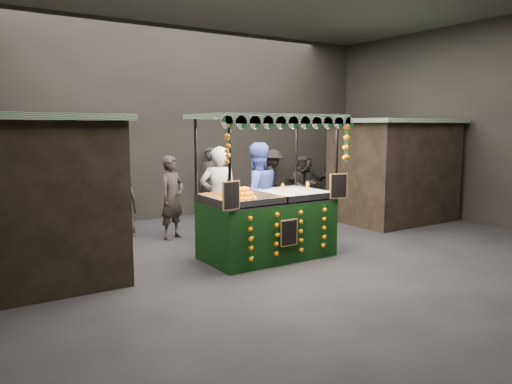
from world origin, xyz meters
TOP-DOWN VIEW (x-y plane):
  - ground at (0.00, 0.00)m, footprint 12.00×12.00m
  - market_hall at (0.00, 0.00)m, footprint 12.10×10.10m
  - neighbour_stall_left at (-4.40, 1.00)m, footprint 3.00×2.20m
  - neighbour_stall_right at (4.40, 1.50)m, footprint 3.00×2.20m
  - juice_stall at (-0.35, 0.25)m, footprint 2.71×1.59m
  - vendor_grey at (-0.74, 1.44)m, footprint 0.86×0.71m
  - vendor_blue at (-0.02, 1.16)m, footprint 1.12×0.93m
  - shopper_0 at (-1.21, 2.66)m, footprint 0.77×0.67m
  - shopper_1 at (2.91, 3.34)m, footprint 0.86×0.72m
  - shopper_2 at (-3.09, 3.55)m, footprint 1.00×0.59m
  - shopper_3 at (2.80, 4.60)m, footprint 1.25×1.26m
  - shopper_4 at (-2.09, 3.41)m, footprint 0.75×0.49m
  - shopper_5 at (4.50, 3.94)m, footprint 0.69×1.45m
  - shopper_6 at (0.72, 4.60)m, footprint 0.71×0.80m
  - shopper_7 at (4.01, 4.60)m, footprint 1.49×0.81m

SIDE VIEW (x-z plane):
  - ground at x=0.00m, z-range 0.00..0.00m
  - shopper_5 at x=4.50m, z-range 0.00..1.51m
  - shopper_4 at x=-2.09m, z-range 0.00..1.52m
  - shopper_7 at x=4.01m, z-range 0.00..1.53m
  - shopper_2 at x=-3.09m, z-range 0.00..1.59m
  - shopper_1 at x=2.91m, z-range 0.00..1.62m
  - juice_stall at x=-0.35m, z-range -0.50..2.13m
  - shopper_3 at x=2.80m, z-range 0.00..1.75m
  - shopper_0 at x=-1.21m, z-range 0.00..1.79m
  - shopper_6 at x=0.72m, z-range 0.00..1.85m
  - vendor_grey at x=-0.74m, z-range 0.00..2.02m
  - vendor_blue at x=-0.02m, z-range 0.00..2.09m
  - neighbour_stall_left at x=-4.40m, z-range 0.01..2.61m
  - neighbour_stall_right at x=4.40m, z-range 0.01..2.61m
  - market_hall at x=0.00m, z-range 0.86..5.91m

